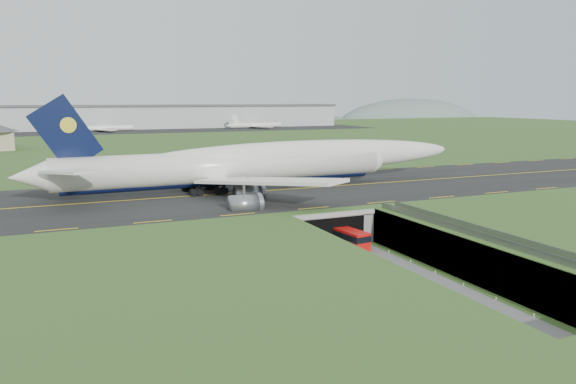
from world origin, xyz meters
name	(u,v)px	position (x,y,z in m)	size (l,w,h in m)	color
ground	(357,258)	(0.00, 0.00, 0.00)	(900.00, 900.00, 0.00)	#3F5A24
airfield_deck	(358,240)	(0.00, 0.00, 3.00)	(800.00, 800.00, 6.00)	gray
trench_road	(383,270)	(0.00, -7.50, 0.10)	(12.00, 75.00, 0.20)	slate
taxiway	(278,190)	(0.00, 33.00, 6.09)	(800.00, 44.00, 0.18)	black
tunnel_portal	(312,218)	(0.00, 16.71, 3.33)	(17.00, 22.30, 6.00)	gray
guideway	(500,247)	(11.00, -19.11, 5.32)	(3.00, 53.00, 7.05)	#A8A8A3
jumbo_jet	(260,163)	(-2.98, 36.22, 11.59)	(98.52, 62.71, 20.75)	white
shuttle_tram	(350,239)	(1.64, 5.39, 1.76)	(3.98, 8.19, 3.20)	red
cargo_terminal	(119,117)	(-0.06, 299.41, 13.96)	(320.00, 67.00, 15.60)	#B2B2B2
distant_hills	(176,132)	(64.38, 430.00, -4.00)	(700.00, 91.00, 60.00)	slate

